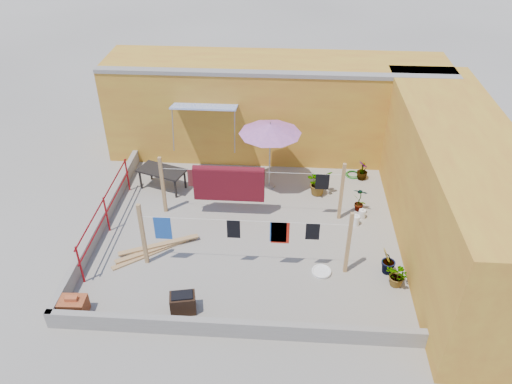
# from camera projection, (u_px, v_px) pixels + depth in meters

# --- Properties ---
(ground) EXTENTS (80.00, 80.00, 0.00)m
(ground) POSITION_uv_depth(u_px,v_px,m) (249.00, 232.00, 13.73)
(ground) COLOR #9E998E
(ground) RESTS_ON ground
(wall_back) EXTENTS (11.00, 3.27, 3.21)m
(wall_back) POSITION_uv_depth(u_px,v_px,m) (275.00, 107.00, 16.67)
(wall_back) COLOR gold
(wall_back) RESTS_ON ground
(wall_right) EXTENTS (2.40, 9.00, 3.20)m
(wall_right) POSITION_uv_depth(u_px,v_px,m) (455.00, 191.00, 12.54)
(wall_right) COLOR gold
(wall_right) RESTS_ON ground
(parapet_front) EXTENTS (8.30, 0.16, 0.44)m
(parapet_front) POSITION_uv_depth(u_px,v_px,m) (236.00, 328.00, 10.65)
(parapet_front) COLOR gray
(parapet_front) RESTS_ON ground
(parapet_left) EXTENTS (0.16, 7.30, 0.44)m
(parapet_left) POSITION_uv_depth(u_px,v_px,m) (103.00, 219.00, 13.83)
(parapet_left) COLOR gray
(parapet_left) RESTS_ON ground
(red_railing) EXTENTS (0.05, 4.20, 1.10)m
(red_railing) POSITION_uv_depth(u_px,v_px,m) (106.00, 209.00, 13.37)
(red_railing) COLOR maroon
(red_railing) RESTS_ON ground
(clothesline_rig) EXTENTS (5.09, 2.35, 1.80)m
(clothesline_rig) POSITION_uv_depth(u_px,v_px,m) (232.00, 189.00, 13.66)
(clothesline_rig) COLOR tan
(clothesline_rig) RESTS_ON ground
(patio_umbrella) EXTENTS (2.20, 2.20, 2.22)m
(patio_umbrella) POSITION_uv_depth(u_px,v_px,m) (270.00, 129.00, 14.47)
(patio_umbrella) COLOR gray
(patio_umbrella) RESTS_ON ground
(outdoor_table) EXTENTS (1.57, 1.14, 0.66)m
(outdoor_table) POSITION_uv_depth(u_px,v_px,m) (162.00, 172.00, 15.18)
(outdoor_table) COLOR black
(outdoor_table) RESTS_ON ground
(brick_stack) EXTENTS (0.61, 0.45, 0.51)m
(brick_stack) POSITION_uv_depth(u_px,v_px,m) (74.00, 306.00, 11.17)
(brick_stack) COLOR #A44B25
(brick_stack) RESTS_ON ground
(lumber_pile) EXTENTS (2.04, 1.46, 0.14)m
(lumber_pile) POSITION_uv_depth(u_px,v_px,m) (155.00, 249.00, 13.02)
(lumber_pile) COLOR tan
(lumber_pile) RESTS_ON ground
(brazier) EXTENTS (0.63, 0.48, 0.51)m
(brazier) POSITION_uv_depth(u_px,v_px,m) (183.00, 303.00, 11.22)
(brazier) COLOR black
(brazier) RESTS_ON ground
(white_basin) EXTENTS (0.49, 0.49, 0.09)m
(white_basin) POSITION_uv_depth(u_px,v_px,m) (321.00, 272.00, 12.35)
(white_basin) COLOR white
(white_basin) RESTS_ON ground
(water_jug_a) EXTENTS (0.22, 0.22, 0.34)m
(water_jug_a) POSITION_uv_depth(u_px,v_px,m) (356.00, 220.00, 13.90)
(water_jug_a) COLOR white
(water_jug_a) RESTS_ON ground
(water_jug_b) EXTENTS (0.20, 0.20, 0.31)m
(water_jug_b) POSITION_uv_depth(u_px,v_px,m) (362.00, 214.00, 14.17)
(water_jug_b) COLOR white
(water_jug_b) RESTS_ON ground
(green_hose) EXTENTS (0.48, 0.48, 0.07)m
(green_hose) POSITION_uv_depth(u_px,v_px,m) (353.00, 174.00, 16.11)
(green_hose) COLOR #176817
(green_hose) RESTS_ON ground
(plant_back_a) EXTENTS (0.95, 0.94, 0.80)m
(plant_back_a) POSITION_uv_depth(u_px,v_px,m) (318.00, 182.00, 15.05)
(plant_back_a) COLOR #23601B
(plant_back_a) RESTS_ON ground
(plant_back_b) EXTENTS (0.44, 0.44, 0.63)m
(plant_back_b) POSITION_uv_depth(u_px,v_px,m) (362.00, 170.00, 15.78)
(plant_back_b) COLOR #23601B
(plant_back_b) RESTS_ON ground
(plant_right_a) EXTENTS (0.50, 0.42, 0.81)m
(plant_right_a) POSITION_uv_depth(u_px,v_px,m) (360.00, 199.00, 14.32)
(plant_right_a) COLOR #23601B
(plant_right_a) RESTS_ON ground
(plant_right_b) EXTENTS (0.52, 0.55, 0.78)m
(plant_right_b) POSITION_uv_depth(u_px,v_px,m) (388.00, 261.00, 12.15)
(plant_right_b) COLOR #23601B
(plant_right_b) RESTS_ON ground
(plant_right_c) EXTENTS (0.73, 0.73, 0.61)m
(plant_right_c) POSITION_uv_depth(u_px,v_px,m) (398.00, 276.00, 11.85)
(plant_right_c) COLOR #23601B
(plant_right_c) RESTS_ON ground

